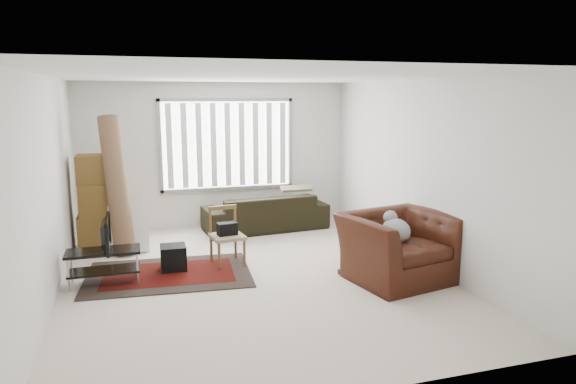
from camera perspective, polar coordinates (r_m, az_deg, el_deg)
The scene contains 11 objects.
room at distance 7.27m, azimuth -4.60°, elevation 5.15°, with size 6.00×6.02×2.71m.
persian_rug at distance 7.41m, azimuth -13.08°, elevation -8.88°, with size 2.34×1.66×0.02m.
tv_stand at distance 7.20m, azimuth -19.81°, elevation -7.08°, with size 0.93×0.42×0.47m.
tv at distance 7.11m, azimuth -19.98°, elevation -4.41°, with size 0.76×0.10×0.43m, color black.
subwoofer at distance 7.52m, azimuth -12.61°, elevation -7.11°, with size 0.35×0.35×0.35m, color black.
moving_boxes at distance 8.81m, azimuth -20.41°, elevation -1.42°, with size 0.62×0.57×1.53m.
white_flatpack at distance 8.51m, azimuth -17.26°, elevation -3.92°, with size 0.60×0.09×0.76m, color silver.
rolled_rug at distance 8.43m, azimuth -18.52°, elevation 0.76°, with size 0.32×0.32×2.15m, color brown.
sofa at distance 9.52m, azimuth -2.53°, elevation -1.61°, with size 2.26×0.98×0.87m, color black.
side_chair at distance 7.59m, azimuth -6.81°, elevation -4.57°, with size 0.51×0.51×0.85m.
armchair at distance 7.09m, azimuth 12.20°, elevation -5.47°, with size 1.59×1.45×1.02m.
Camera 1 is at (-1.51, -6.56, 2.45)m, focal length 32.00 mm.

